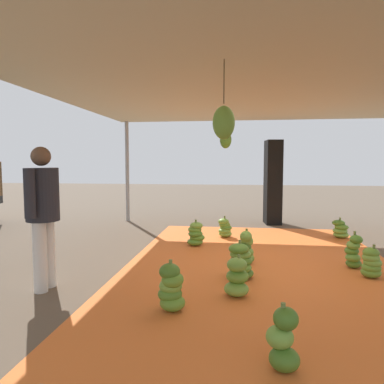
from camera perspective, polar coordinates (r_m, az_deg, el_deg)
name	(u,v)px	position (r m, az deg, el deg)	size (l,w,h in m)	color
ground_plane	(74,259)	(6.14, -18.62, -10.31)	(40.00, 40.00, 0.00)	brown
tarp_orange	(261,266)	(5.56, 11.08, -11.69)	(6.31, 4.09, 0.01)	orange
tent_canopy	(270,89)	(5.44, 12.51, 16.02)	(8.00, 7.00, 2.73)	#9EA0A5
banana_bunch_0	(353,252)	(5.80, 24.72, -8.90)	(0.31, 0.31, 0.56)	#518428
banana_bunch_1	(171,288)	(3.85, -3.41, -15.32)	(0.39, 0.38, 0.55)	#60932D
banana_bunch_3	(237,278)	(4.28, 7.30, -13.70)	(0.41, 0.41, 0.49)	#75A83D
banana_bunch_4	(225,228)	(7.47, 5.35, -5.87)	(0.35, 0.36, 0.45)	#75A83D
banana_bunch_5	(283,341)	(2.95, 14.56, -22.32)	(0.34, 0.34, 0.52)	#477523
banana_bunch_6	(371,263)	(5.45, 27.09, -10.28)	(0.35, 0.35, 0.46)	#60932D
banana_bunch_7	(246,248)	(5.59, 8.80, -8.96)	(0.33, 0.33, 0.54)	#6B9E38
banana_bunch_8	(340,230)	(7.98, 22.94, -5.63)	(0.43, 0.43, 0.43)	#75A83D
banana_bunch_9	(240,262)	(4.89, 7.86, -11.17)	(0.47, 0.46, 0.52)	#477523
banana_bunch_10	(196,234)	(6.70, 0.62, -6.90)	(0.40, 0.41, 0.49)	#518428
worker_1	(43,207)	(4.67, -23.07, -2.27)	(0.65, 0.40, 1.77)	silver
speaker_stack	(273,182)	(9.25, 13.01, 1.55)	(0.62, 0.45, 2.14)	black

